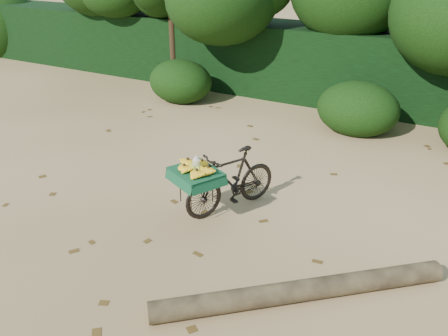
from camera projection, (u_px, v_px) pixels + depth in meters
The scene contains 7 objects.
ground at pixel (184, 198), 7.43m from camera, with size 80.00×80.00×0.00m, color tan.
vendor_bicycle at pixel (230, 180), 6.92m from camera, with size 1.21×1.75×0.96m.
fallen_log at pixel (301, 291), 5.25m from camera, with size 0.24×0.24×3.37m, color brown.
hedge_backdrop at pixel (322, 64), 12.00m from camera, with size 26.00×1.80×1.80m, color black.
tree_row at pixel (289, 21), 11.20m from camera, with size 14.50×2.00×4.00m, color black, non-canonical shape.
bush_clumps at pixel (312, 104), 10.40m from camera, with size 8.80×1.70×0.90m, color black, non-canonical shape.
leaf_litter at pixel (205, 182), 7.94m from camera, with size 7.00×7.30×0.01m, color #4B3614, non-canonical shape.
Camera 1 is at (3.80, -5.35, 3.57)m, focal length 38.00 mm.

